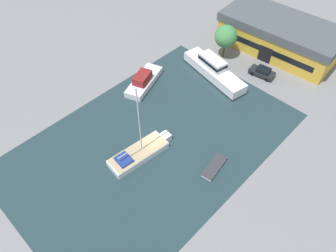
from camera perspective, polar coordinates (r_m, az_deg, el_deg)
ground_plane at (r=45.77m, az=-2.59°, el=-2.82°), size 440.00×440.00×0.00m
water_canal at (r=45.77m, az=-2.59°, el=-2.82°), size 25.91×39.52×0.01m
warehouse_building at (r=63.63m, az=18.93°, el=14.72°), size 21.45×11.46×5.71m
quay_tree_near_building at (r=58.68m, az=10.04°, el=15.09°), size 3.88×3.88×6.05m
parked_car at (r=57.61m, az=16.10°, el=9.04°), size 4.40×2.46×1.58m
sailboat_moored at (r=43.98m, az=-5.02°, el=-4.66°), size 3.81×9.61×11.79m
motor_cruiser at (r=55.62m, az=7.96°, el=9.63°), size 13.16×5.51×3.38m
small_dinghy at (r=43.30m, az=8.02°, el=-7.10°), size 2.16×4.39×0.52m
cabin_boat at (r=53.78m, az=-4.27°, el=7.88°), size 5.48×8.74×2.36m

